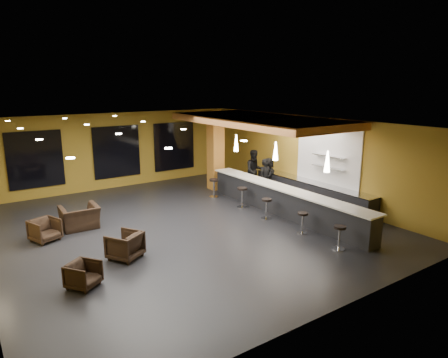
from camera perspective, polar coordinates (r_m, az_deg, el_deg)
floor at (r=14.00m, az=-5.65°, el=-6.86°), size 12.00×13.00×0.10m
ceiling at (r=13.19m, az=-6.02°, el=7.97°), size 12.00×13.00×0.10m
wall_back at (r=19.39m, az=-15.18°, el=3.96°), size 12.00×0.10×3.50m
wall_front at (r=8.56m, az=15.93°, el=-7.95°), size 12.00×0.10×3.50m
wall_right at (r=17.14m, az=12.23°, el=2.92°), size 0.10×13.00×3.50m
wood_soffit at (r=16.26m, az=4.88°, el=8.35°), size 3.60×8.00×0.28m
window_left at (r=18.46m, az=-25.34°, el=2.51°), size 2.20×0.06×2.40m
window_center at (r=19.29m, az=-15.06°, el=3.77°), size 2.20×0.06×2.40m
window_right at (r=20.46m, az=-7.12°, el=4.67°), size 2.20×0.06×2.40m
tile_backsplash at (r=16.37m, az=14.58°, el=3.20°), size 0.06×3.20×2.40m
bar_counter at (r=15.09m, az=8.43°, el=-3.23°), size 0.60×8.00×1.00m
bar_top at (r=14.95m, az=8.50°, el=-1.30°), size 0.78×8.10×0.05m
prep_counter at (r=16.81m, az=12.29°, el=-1.90°), size 0.70×6.00×0.86m
prep_top at (r=16.70m, az=12.37°, el=-0.40°), size 0.72×6.00×0.03m
wall_shelf_lower at (r=16.21m, az=14.70°, el=1.65°), size 0.30×1.50×0.03m
wall_shelf_upper at (r=16.13m, az=14.80°, el=3.22°), size 0.30×1.50×0.03m
column at (r=18.35m, az=-1.21°, el=3.91°), size 0.60×0.60×3.50m
pendant_0 at (r=13.30m, az=14.54°, el=2.43°), size 0.20×0.20×0.70m
pendant_1 at (r=15.03m, az=7.38°, el=3.99°), size 0.20×0.20×0.70m
pendant_2 at (r=16.95m, az=1.75°, el=5.17°), size 0.20×0.20×0.70m
staff_a at (r=17.36m, az=5.94°, el=0.16°), size 0.63×0.43×1.65m
staff_b at (r=18.18m, az=4.39°, el=1.21°), size 1.11×0.99×1.90m
staff_c at (r=18.00m, az=6.37°, el=0.53°), size 0.91×0.76×1.58m
armchair_a at (r=10.45m, az=-19.45°, el=-12.77°), size 0.95×0.96×0.63m
armchair_b at (r=11.67m, az=-13.97°, el=-9.19°), size 1.14×1.15×0.77m
armchair_c at (r=13.71m, az=-24.21°, el=-6.67°), size 1.00×1.01×0.71m
armchair_d at (r=14.41m, az=-19.92°, el=-5.16°), size 1.24×1.09×0.78m
bar_stool_0 at (r=12.34m, az=16.16°, el=-7.63°), size 0.37×0.37×0.73m
bar_stool_1 at (r=13.35m, az=11.16°, el=-5.77°), size 0.36×0.36×0.71m
bar_stool_2 at (r=14.54m, az=6.09°, el=-3.85°), size 0.38×0.38×0.76m
bar_stool_3 at (r=15.78m, az=2.63°, el=-2.27°), size 0.41×0.41×0.81m
bar_stool_4 at (r=17.20m, az=-1.44°, el=-0.95°), size 0.41×0.41×0.80m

